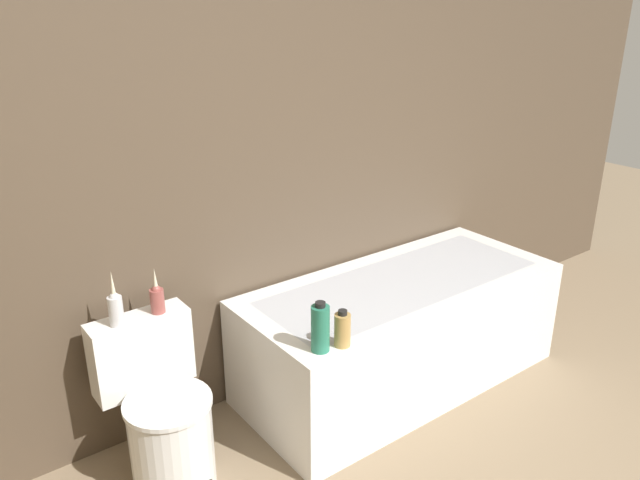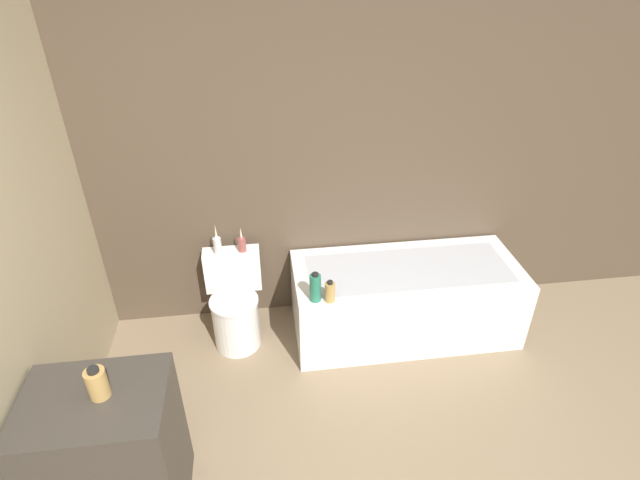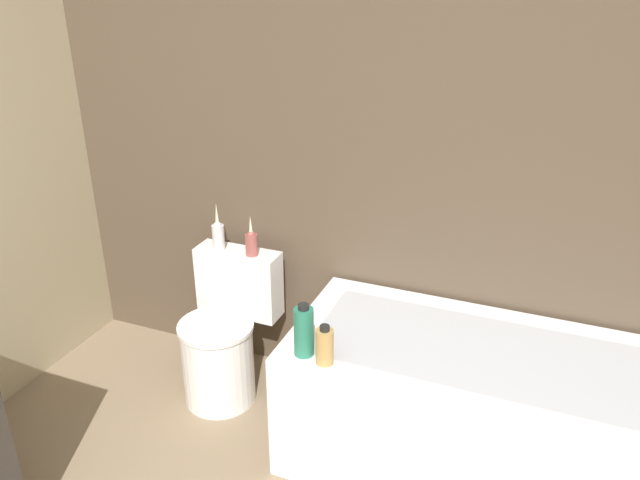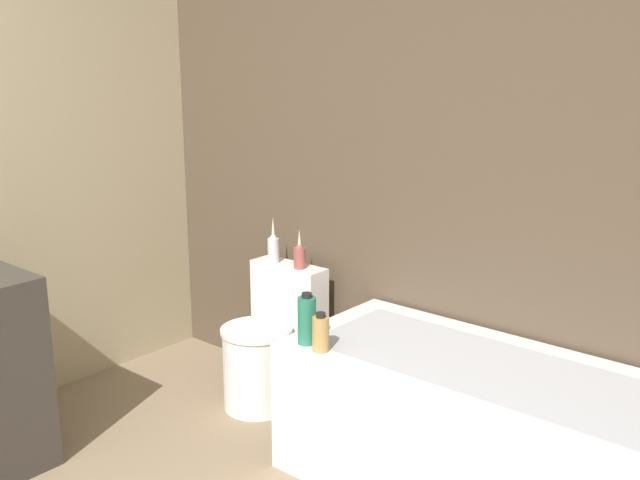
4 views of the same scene
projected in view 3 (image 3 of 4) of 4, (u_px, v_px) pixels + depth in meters
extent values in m
cube|color=brown|center=(374.00, 130.00, 2.68)|extent=(6.40, 0.06, 2.60)
cube|color=white|center=(496.00, 416.00, 2.52)|extent=(1.69, 0.73, 0.58)
cube|color=#B7BCC6|center=(505.00, 358.00, 2.40)|extent=(1.49, 0.53, 0.01)
cylinder|color=white|center=(219.00, 364.00, 2.99)|extent=(0.34, 0.34, 0.40)
cylinder|color=white|center=(216.00, 326.00, 2.90)|extent=(0.36, 0.36, 0.02)
cube|color=white|center=(239.00, 281.00, 3.06)|extent=(0.42, 0.14, 0.34)
cylinder|color=silver|center=(218.00, 237.00, 2.98)|extent=(0.06, 0.06, 0.13)
sphere|color=silver|center=(218.00, 225.00, 2.95)|extent=(0.04, 0.04, 0.04)
cone|color=beige|center=(217.00, 214.00, 2.93)|extent=(0.02, 0.02, 0.11)
cylinder|color=#994C47|center=(252.00, 245.00, 2.92)|extent=(0.06, 0.06, 0.10)
sphere|color=#994C47|center=(251.00, 235.00, 2.90)|extent=(0.04, 0.04, 0.04)
cone|color=beige|center=(251.00, 225.00, 2.88)|extent=(0.02, 0.02, 0.09)
cylinder|color=#267259|center=(304.00, 332.00, 2.38)|extent=(0.08, 0.08, 0.20)
cylinder|color=black|center=(303.00, 307.00, 2.33)|extent=(0.04, 0.04, 0.02)
cylinder|color=tan|center=(325.00, 347.00, 2.33)|extent=(0.07, 0.07, 0.14)
cylinder|color=black|center=(325.00, 328.00, 2.30)|extent=(0.04, 0.04, 0.02)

